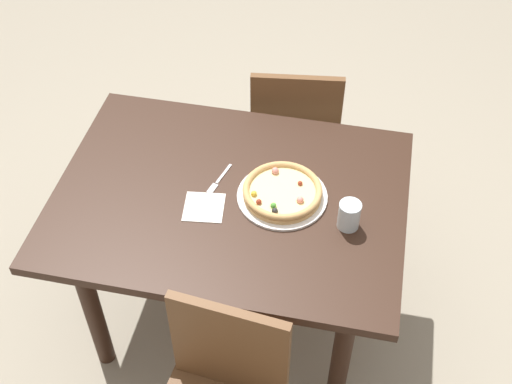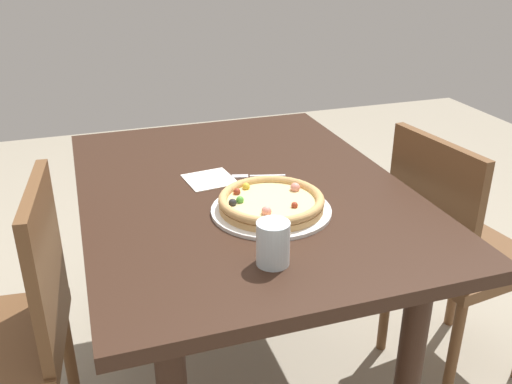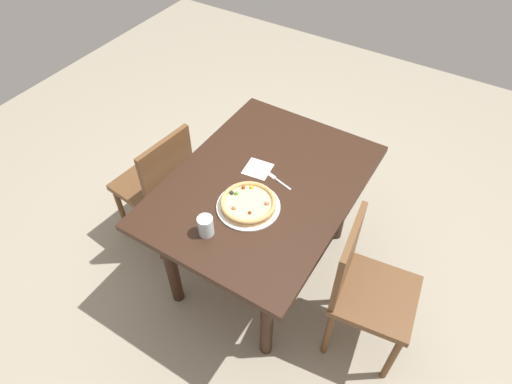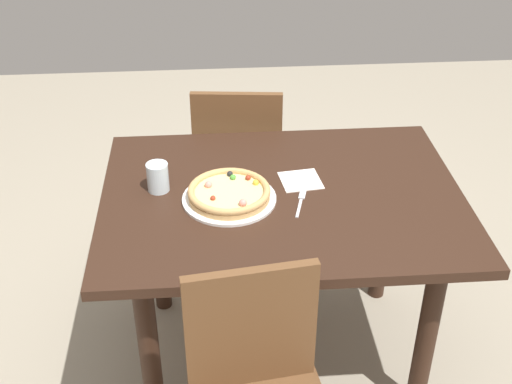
# 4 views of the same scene
# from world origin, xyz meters

# --- Properties ---
(ground_plane) EXTENTS (6.00, 6.00, 0.00)m
(ground_plane) POSITION_xyz_m (0.00, 0.00, 0.00)
(ground_plane) COLOR #9E937F
(dining_table) EXTENTS (1.26, 0.93, 0.77)m
(dining_table) POSITION_xyz_m (0.00, 0.00, 0.65)
(dining_table) COLOR #331E14
(dining_table) RESTS_ON ground
(chair_near) EXTENTS (0.45, 0.45, 0.90)m
(chair_near) POSITION_xyz_m (-0.13, -0.68, 0.50)
(chair_near) COLOR brown
(chair_near) RESTS_ON ground
(chair_far) EXTENTS (0.44, 0.44, 0.90)m
(chair_far) POSITION_xyz_m (-0.12, 0.68, 0.50)
(chair_far) COLOR brown
(chair_far) RESTS_ON ground
(plate) EXTENTS (0.32, 0.32, 0.01)m
(plate) POSITION_xyz_m (-0.19, -0.02, 0.77)
(plate) COLOR white
(plate) RESTS_ON dining_table
(pizza) EXTENTS (0.28, 0.28, 0.05)m
(pizza) POSITION_xyz_m (-0.19, -0.02, 0.80)
(pizza) COLOR tan
(pizza) RESTS_ON plate
(fork) EXTENTS (0.06, 0.16, 0.00)m
(fork) POSITION_xyz_m (0.06, -0.05, 0.77)
(fork) COLOR silver
(fork) RESTS_ON dining_table
(drinking_glass) EXTENTS (0.08, 0.08, 0.10)m
(drinking_glass) POSITION_xyz_m (-0.43, 0.06, 0.82)
(drinking_glass) COLOR silver
(drinking_glass) RESTS_ON dining_table
(napkin) EXTENTS (0.16, 0.16, 0.00)m
(napkin) POSITION_xyz_m (0.08, 0.08, 0.77)
(napkin) COLOR white
(napkin) RESTS_ON dining_table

